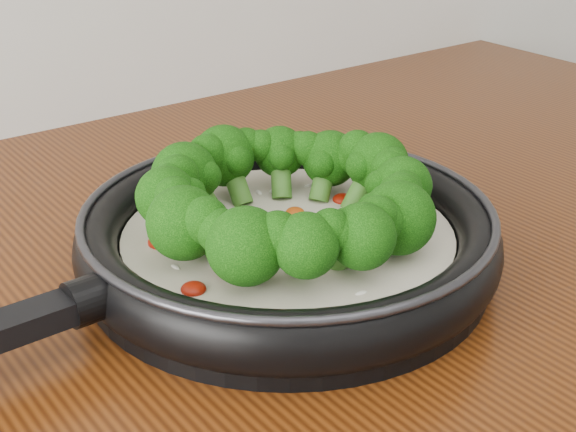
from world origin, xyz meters
TOP-DOWN VIEW (x-y plane):
  - skillet at (0.03, 1.03)m, footprint 0.54×0.35m

SIDE VIEW (x-z plane):
  - skillet at x=0.03m, z-range 0.89..0.99m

